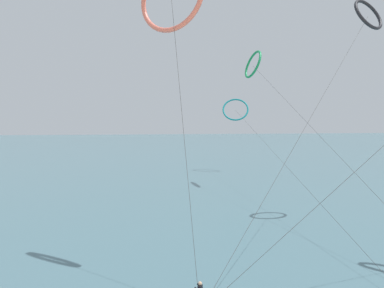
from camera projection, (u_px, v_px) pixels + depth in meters
The scene contains 4 objects.
sea_water at pixel (163, 149), 112.99m from camera, with size 400.00×200.00×0.08m, color #476B75.
kite_emerald at pixel (253, 65), 52.42m from camera, with size 2.89×40.99×21.15m.
kite_charcoal at pixel (368, 15), 35.37m from camera, with size 22.18×17.92×23.31m.
kite_teal at pixel (236, 110), 67.05m from camera, with size 5.72×52.78×14.58m.
Camera 1 is at (-3.21, -4.77, 10.82)m, focal length 31.75 mm.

